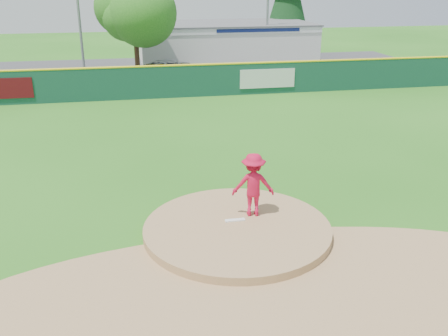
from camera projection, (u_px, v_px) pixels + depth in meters
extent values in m
plane|color=#286B19|center=(237.00, 233.00, 14.70)|extent=(120.00, 120.00, 0.00)
cylinder|color=#9E774C|center=(237.00, 233.00, 14.70)|extent=(5.50, 5.50, 0.50)
cube|color=white|center=(235.00, 220.00, 14.88)|extent=(0.60, 0.15, 0.04)
cylinder|color=#9E774C|center=(264.00, 291.00, 11.95)|extent=(15.40, 15.40, 0.01)
cube|color=#38383A|center=(163.00, 72.00, 39.43)|extent=(44.00, 16.00, 0.02)
imported|color=red|center=(253.00, 185.00, 14.95)|extent=(1.37, 0.94, 1.96)
imported|color=silver|center=(172.00, 68.00, 37.78)|extent=(4.77, 2.88, 1.24)
cube|color=silver|center=(225.00, 42.00, 44.53)|extent=(15.00, 8.00, 3.20)
cube|color=white|center=(235.00, 31.00, 40.34)|extent=(15.00, 0.06, 0.55)
cube|color=#0F194C|center=(259.00, 30.00, 40.67)|extent=(7.00, 0.03, 0.28)
cube|color=#59595B|center=(225.00, 23.00, 43.94)|extent=(15.20, 8.20, 0.12)
cube|color=#540C11|center=(0.00, 89.00, 28.94)|extent=(3.60, 0.04, 1.20)
cube|color=silver|center=(267.00, 79.00, 31.84)|extent=(3.60, 0.04, 1.20)
cube|color=#144132|center=(174.00, 82.00, 30.83)|extent=(40.00, 0.10, 2.00)
cylinder|color=yellow|center=(174.00, 66.00, 30.48)|extent=(40.00, 0.14, 0.14)
cylinder|color=#382314|center=(137.00, 61.00, 36.78)|extent=(0.36, 0.36, 2.60)
sphere|color=#387F23|center=(134.00, 14.00, 35.61)|extent=(5.60, 5.60, 5.60)
cylinder|color=#382314|center=(286.00, 44.00, 49.74)|extent=(0.40, 0.40, 1.60)
cylinder|color=gray|center=(77.00, 0.00, 36.39)|extent=(0.20, 0.20, 11.00)
cylinder|color=gray|center=(268.00, 4.00, 41.10)|extent=(0.20, 0.20, 10.00)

